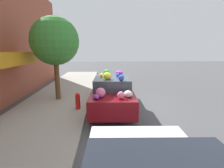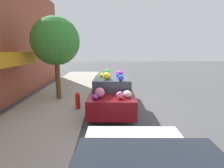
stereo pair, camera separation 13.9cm
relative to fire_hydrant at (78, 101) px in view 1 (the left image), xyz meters
name	(u,v)px [view 1 (the left image)]	position (x,y,z in m)	size (l,w,h in m)	color
ground_plane	(113,108)	(0.37, -1.49, -0.45)	(60.00, 60.00, 0.00)	#4C4C4F
sidewalk_curb	(52,108)	(0.37, 1.21, -0.40)	(24.00, 3.20, 0.11)	#9E998E
street_tree	(55,41)	(1.58, 1.21, 2.49)	(2.30, 2.30, 4.00)	brown
fire_hydrant	(78,101)	(0.00, 0.00, 0.00)	(0.20, 0.20, 0.70)	red
art_car	(112,92)	(0.31, -1.45, 0.29)	(4.53, 1.82, 1.70)	maroon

